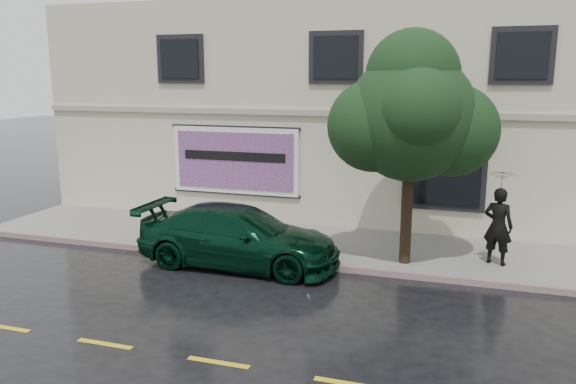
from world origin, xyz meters
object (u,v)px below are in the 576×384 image
(street_tree, at_px, (411,118))
(pedestrian, at_px, (498,226))
(car, at_px, (239,236))
(fire_hydrant, at_px, (175,230))

(street_tree, bearing_deg, pedestrian, 14.59)
(car, xyz_separation_m, pedestrian, (6.15, 1.56, 0.36))
(car, height_order, pedestrian, pedestrian)
(pedestrian, height_order, fire_hydrant, pedestrian)
(car, distance_m, street_tree, 5.08)
(car, relative_size, pedestrian, 2.67)
(car, distance_m, fire_hydrant, 2.21)
(car, xyz_separation_m, street_tree, (4.01, 1.00, 2.97))
(car, distance_m, pedestrian, 6.35)
(pedestrian, bearing_deg, street_tree, 33.83)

